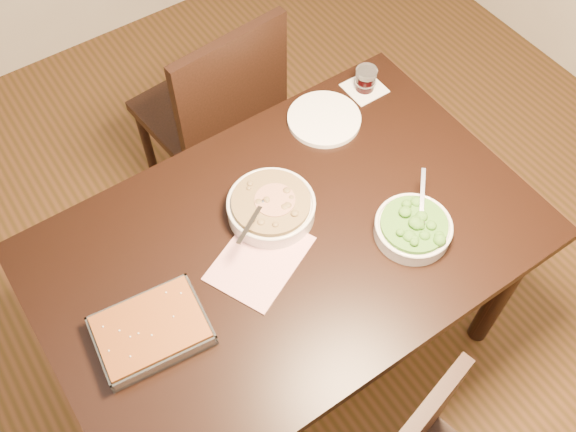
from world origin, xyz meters
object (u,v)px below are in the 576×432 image
object	(u,v)px
baking_dish	(151,331)
chair_far	(217,111)
stew_bowl	(271,207)
dinner_plate	(324,119)
broccoli_bowl	(413,228)
wine_tumbler	(366,79)
table	(289,256)

from	to	relation	value
baking_dish	chair_far	xyz separation A→B (m)	(0.63, 0.77, -0.24)
chair_far	stew_bowl	bearing A→B (deg)	69.77
baking_dish	dinner_plate	bearing A→B (deg)	30.38
stew_bowl	dinner_plate	distance (m)	0.40
broccoli_bowl	wine_tumbler	bearing A→B (deg)	65.07
table	dinner_plate	bearing A→B (deg)	41.41
dinner_plate	chair_far	size ratio (longest dim) A/B	0.25
dinner_plate	wine_tumbler	bearing A→B (deg)	11.54
wine_tumbler	baking_dish	bearing A→B (deg)	-158.73
stew_bowl	wine_tumbler	size ratio (longest dim) A/B	3.21
dinner_plate	broccoli_bowl	bearing A→B (deg)	-95.70
baking_dish	stew_bowl	bearing A→B (deg)	24.04
broccoli_bowl	stew_bowl	bearing A→B (deg)	135.85
wine_tumbler	chair_far	xyz separation A→B (m)	(-0.37, 0.38, -0.26)
stew_bowl	chair_far	bearing A→B (deg)	75.02
stew_bowl	baking_dish	bearing A→B (deg)	-162.84
dinner_plate	table	bearing A→B (deg)	-138.59
baking_dish	chair_far	size ratio (longest dim) A/B	0.32
stew_bowl	broccoli_bowl	world-z (taller)	stew_bowl
table	broccoli_bowl	size ratio (longest dim) A/B	6.40
baking_dish	wine_tumbler	distance (m)	1.07
table	wine_tumbler	world-z (taller)	wine_tumbler
table	chair_far	bearing A→B (deg)	76.42
broccoli_bowl	wine_tumbler	distance (m)	0.58
table	dinner_plate	world-z (taller)	dinner_plate
table	stew_bowl	distance (m)	0.16
wine_tumbler	dinner_plate	bearing A→B (deg)	-168.46
wine_tumbler	chair_far	bearing A→B (deg)	134.05
baking_dish	wine_tumbler	xyz separation A→B (m)	(0.99, 0.39, 0.02)
broccoli_bowl	dinner_plate	size ratio (longest dim) A/B	0.93
stew_bowl	broccoli_bowl	size ratio (longest dim) A/B	1.18
table	chair_far	world-z (taller)	chair_far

